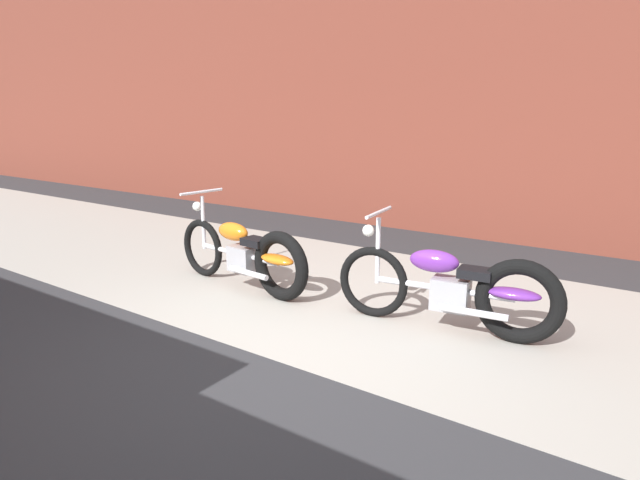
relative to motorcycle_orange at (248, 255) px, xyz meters
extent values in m
plane|color=#2D2D30|center=(1.23, -1.16, -0.40)|extent=(80.00, 80.00, 0.00)
cube|color=#9E998E|center=(1.23, 0.59, -0.40)|extent=(36.00, 3.50, 0.01)
cube|color=brown|center=(1.23, 4.04, 2.25)|extent=(36.00, 0.50, 5.29)
torus|color=black|center=(-0.80, 0.08, -0.06)|extent=(0.68, 0.15, 0.68)
torus|color=black|center=(0.49, -0.05, -0.03)|extent=(0.74, 0.20, 0.73)
cylinder|color=silver|center=(-0.16, 0.02, -0.02)|extent=(1.23, 0.18, 0.06)
cube|color=#99999E|center=(-0.08, 0.01, -0.06)|extent=(0.34, 0.25, 0.28)
ellipsoid|color=orange|center=(-0.24, 0.03, 0.22)|extent=(0.46, 0.23, 0.20)
ellipsoid|color=orange|center=(0.44, -0.04, 0.03)|extent=(0.46, 0.22, 0.10)
cube|color=black|center=(0.12, -0.01, 0.16)|extent=(0.30, 0.23, 0.08)
cylinder|color=silver|center=(-0.76, 0.08, 0.25)|extent=(0.05, 0.05, 0.62)
cylinder|color=silver|center=(-0.76, 0.08, 0.61)|extent=(0.09, 0.58, 0.03)
sphere|color=white|center=(-0.86, 0.09, 0.43)|extent=(0.11, 0.11, 0.11)
cylinder|color=silver|center=(0.15, -0.16, -0.14)|extent=(0.55, 0.11, 0.06)
torus|color=black|center=(1.49, 0.10, -0.06)|extent=(0.68, 0.17, 0.68)
torus|color=black|center=(2.78, 0.27, -0.03)|extent=(0.74, 0.22, 0.73)
cylinder|color=silver|center=(2.13, 0.19, -0.02)|extent=(1.23, 0.21, 0.06)
cube|color=#99999E|center=(2.21, 0.20, -0.06)|extent=(0.35, 0.26, 0.28)
ellipsoid|color=#6B2D93|center=(2.05, 0.18, 0.22)|extent=(0.46, 0.25, 0.20)
ellipsoid|color=#6B2D93|center=(2.73, 0.26, 0.03)|extent=(0.46, 0.24, 0.10)
cube|color=black|center=(2.41, 0.22, 0.16)|extent=(0.30, 0.23, 0.08)
cylinder|color=silver|center=(1.53, 0.11, 0.25)|extent=(0.05, 0.05, 0.62)
cylinder|color=silver|center=(1.53, 0.11, 0.61)|extent=(0.11, 0.58, 0.03)
sphere|color=white|center=(1.43, 0.09, 0.43)|extent=(0.11, 0.11, 0.11)
cylinder|color=silver|center=(2.47, 0.08, -0.14)|extent=(0.55, 0.13, 0.06)
camera|label=1|loc=(3.79, -4.05, 1.48)|focal=29.60mm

